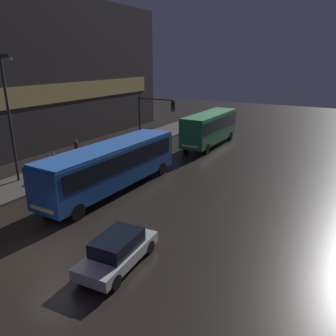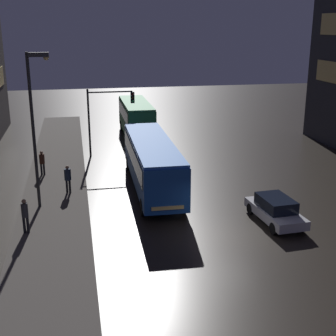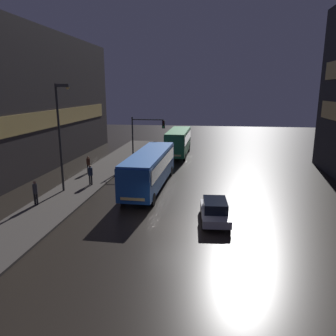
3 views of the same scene
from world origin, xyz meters
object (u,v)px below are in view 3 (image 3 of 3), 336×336
object	(u,v)px
bus_far	(178,140)
pedestrian_far	(88,163)
street_lamp_sidewalk	(61,123)
pedestrian_near	(35,191)
traffic_light_main	(145,132)
pedestrian_mid	(90,173)
bus_near	(150,166)
car_taxi	(215,210)

from	to	relation	value
bus_far	pedestrian_far	world-z (taller)	bus_far
pedestrian_far	street_lamp_sidewalk	distance (m)	7.77
bus_far	pedestrian_near	size ratio (longest dim) A/B	5.06
pedestrian_far	traffic_light_main	xyz separation A→B (m)	(4.95, 4.82, 2.64)
bus_far	pedestrian_mid	world-z (taller)	bus_far
pedestrian_mid	pedestrian_near	bearing A→B (deg)	24.19
pedestrian_near	street_lamp_sidewalk	distance (m)	5.97
bus_far	traffic_light_main	world-z (taller)	traffic_light_main
pedestrian_near	bus_near	bearing A→B (deg)	-92.70
traffic_light_main	car_taxi	bearing A→B (deg)	-62.85
street_lamp_sidewalk	traffic_light_main	bearing A→B (deg)	67.27
pedestrian_near	pedestrian_mid	distance (m)	6.06
pedestrian_mid	pedestrian_far	distance (m)	4.54
pedestrian_mid	street_lamp_sidewalk	bearing A→B (deg)	8.67
pedestrian_near	traffic_light_main	size ratio (longest dim) A/B	0.33
pedestrian_far	traffic_light_main	world-z (taller)	traffic_light_main
bus_near	traffic_light_main	size ratio (longest dim) A/B	2.13
car_taxi	pedestrian_near	distance (m)	13.30
car_taxi	pedestrian_mid	world-z (taller)	pedestrian_mid
bus_near	pedestrian_mid	bearing A→B (deg)	3.25
bus_far	pedestrian_mid	distance (m)	16.42
bus_far	pedestrian_far	xyz separation A→B (m)	(-8.19, -10.94, -0.90)
bus_far	car_taxi	distance (m)	22.27
traffic_light_main	bus_far	bearing A→B (deg)	62.14
pedestrian_mid	bus_near	bearing A→B (deg)	136.46
pedestrian_mid	street_lamp_sidewalk	size ratio (longest dim) A/B	0.20
bus_far	traffic_light_main	xyz separation A→B (m)	(-3.24, -6.12, 1.74)
traffic_light_main	street_lamp_sidewalk	bearing A→B (deg)	-112.73
car_taxi	bus_near	bearing A→B (deg)	-54.05
car_taxi	pedestrian_far	size ratio (longest dim) A/B	2.46
car_taxi	pedestrian_far	bearing A→B (deg)	-43.81
car_taxi	traffic_light_main	xyz separation A→B (m)	(-8.00, 15.60, 3.10)
pedestrian_near	pedestrian_far	bearing A→B (deg)	-42.27
bus_near	pedestrian_mid	world-z (taller)	bus_near
bus_near	traffic_light_main	xyz separation A→B (m)	(-2.30, 8.80, 1.83)
pedestrian_near	pedestrian_mid	size ratio (longest dim) A/B	1.02
pedestrian_near	street_lamp_sidewalk	xyz separation A→B (m)	(0.65, 3.67, 4.67)
bus_near	pedestrian_near	size ratio (longest dim) A/B	6.43
pedestrian_far	pedestrian_mid	bearing A→B (deg)	32.05
bus_far	traffic_light_main	distance (m)	7.14
bus_near	bus_far	world-z (taller)	bus_far
pedestrian_mid	traffic_light_main	world-z (taller)	traffic_light_main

